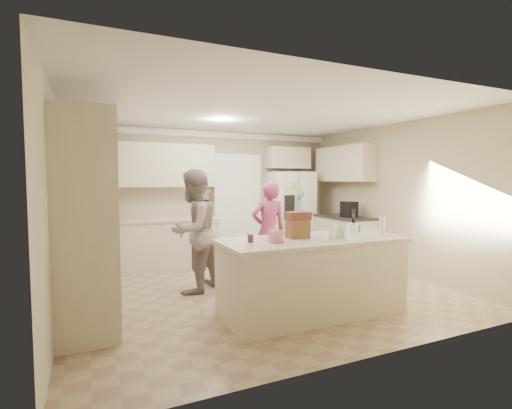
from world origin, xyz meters
name	(u,v)px	position (x,y,z in m)	size (l,w,h in m)	color
floor	(260,291)	(0.00, 0.00, -0.01)	(5.20, 4.60, 0.02)	#968560
ceiling	(260,112)	(0.00, 0.00, 2.61)	(5.20, 4.60, 0.02)	white
wall_back	(212,196)	(0.00, 2.31, 1.30)	(5.20, 0.02, 2.60)	#B5AB89
wall_front	(369,218)	(0.00, -2.31, 1.30)	(5.20, 0.02, 2.60)	#B5AB89
wall_left	(57,209)	(-2.61, 0.00, 1.30)	(0.02, 4.60, 2.60)	#B5AB89
wall_right	(395,199)	(2.61, 0.00, 1.30)	(0.02, 4.60, 2.60)	#B5AB89
crown_back	(212,135)	(0.00, 2.26, 2.53)	(5.20, 0.08, 0.12)	white
pantry_bank	(86,217)	(-2.30, 0.20, 1.18)	(0.60, 2.60, 2.35)	#C2B59D
back_base_cab	(157,245)	(-1.15, 2.00, 0.44)	(2.20, 0.60, 0.88)	#C2B59D
back_countertop	(157,220)	(-1.15, 1.99, 0.90)	(2.24, 0.63, 0.04)	beige
back_upper_cab	(155,165)	(-1.15, 2.12, 1.90)	(2.20, 0.35, 0.80)	#C2B59D
doorway_opening	(238,208)	(0.55, 2.28, 1.05)	(0.90, 0.06, 2.10)	black
doorway_casing	(238,208)	(0.55, 2.24, 1.05)	(1.02, 0.03, 2.22)	white
wall_frame_upper	(213,184)	(0.02, 2.27, 1.55)	(0.15, 0.02, 0.20)	brown
wall_frame_lower	(213,197)	(0.02, 2.27, 1.28)	(0.15, 0.02, 0.20)	brown
refrigerator	(290,214)	(1.65, 2.00, 0.90)	(0.90, 0.70, 1.80)	white
fridge_seam	(299,216)	(1.65, 1.65, 0.90)	(0.01, 0.02, 1.78)	gray
fridge_dispenser	(290,204)	(1.43, 1.64, 1.15)	(0.22, 0.03, 0.35)	black
fridge_handle_l	(297,208)	(1.60, 1.63, 1.05)	(0.02, 0.02, 0.85)	silver
fridge_handle_r	(301,208)	(1.70, 1.63, 1.05)	(0.02, 0.02, 0.85)	silver
over_fridge_cab	(288,158)	(1.65, 2.12, 2.10)	(0.95, 0.35, 0.45)	#C2B59D
right_base_cab	(344,240)	(2.30, 1.00, 0.44)	(0.60, 1.20, 0.88)	#C2B59D
right_countertop	(344,217)	(2.29, 1.00, 0.90)	(0.63, 1.24, 0.04)	#2D2B28
right_upper_cab	(344,164)	(2.43, 1.20, 1.95)	(0.35, 1.50, 0.70)	#C2B59D
coffee_maker	(349,209)	(2.25, 0.80, 1.07)	(0.22, 0.28, 0.30)	black
island_base	(312,278)	(0.20, -1.10, 0.44)	(2.20, 0.90, 0.88)	#C2B59D
island_top	(312,240)	(0.20, -1.10, 0.90)	(2.28, 0.96, 0.05)	beige
utensil_crock	(353,229)	(0.85, -1.05, 1.00)	(0.13, 0.13, 0.15)	white
tissue_box	(276,237)	(-0.35, -1.20, 1.00)	(0.13, 0.13, 0.14)	pink
tissue_plume	(276,227)	(-0.35, -1.20, 1.10)	(0.08, 0.08, 0.08)	white
dollhouse_body	(298,229)	(0.05, -1.00, 1.04)	(0.26, 0.18, 0.22)	brown
dollhouse_roof	(298,216)	(0.05, -1.00, 1.20)	(0.28, 0.20, 0.10)	#592D1E
jam_jar	(251,238)	(-0.60, -1.05, 0.97)	(0.07, 0.07, 0.09)	#59263F
greeting_card_a	(333,233)	(0.35, -1.30, 1.01)	(0.12, 0.01, 0.16)	white
greeting_card_b	(340,232)	(0.50, -1.25, 1.01)	(0.12, 0.01, 0.16)	silver
water_bottle	(382,226)	(1.15, -1.25, 1.04)	(0.07, 0.07, 0.24)	silver
shaker_salt	(355,229)	(1.02, -0.88, 0.97)	(0.05, 0.05, 0.09)	#405F9D
shaker_pepper	(359,228)	(1.09, -0.88, 0.97)	(0.05, 0.05, 0.09)	#405F9D
teen_boy	(194,231)	(-0.89, 0.36, 0.90)	(0.87, 0.68, 1.79)	gray
teen_girl	(269,230)	(0.42, 0.55, 0.80)	(0.59, 0.39, 1.61)	#AE4063
fridge_magnets	(299,216)	(1.65, 1.64, 0.90)	(0.76, 0.02, 1.44)	tan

